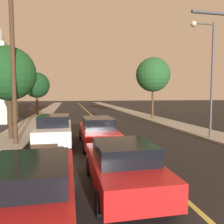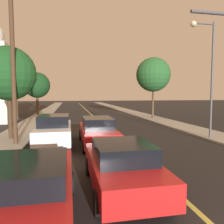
# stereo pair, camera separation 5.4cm
# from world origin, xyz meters

# --- Properties ---
(road_surface) EXTENTS (10.90, 80.00, 0.01)m
(road_surface) POSITION_xyz_m (0.00, 36.00, 0.01)
(road_surface) COLOR black
(road_surface) RESTS_ON ground
(sidewalk_left) EXTENTS (2.50, 80.00, 0.12)m
(sidewalk_left) POSITION_xyz_m (-6.70, 36.00, 0.06)
(sidewalk_left) COLOR #9E998E
(sidewalk_left) RESTS_ON ground
(sidewalk_right) EXTENTS (2.50, 80.00, 0.12)m
(sidewalk_right) POSITION_xyz_m (6.70, 36.00, 0.06)
(sidewalk_right) COLOR #9E998E
(sidewalk_right) RESTS_ON ground
(car_near_lane_front) EXTENTS (1.96, 4.33, 1.48)m
(car_near_lane_front) POSITION_xyz_m (-1.53, 4.41, 0.75)
(car_near_lane_front) COLOR red
(car_near_lane_front) RESTS_ON ground
(car_near_lane_second) EXTENTS (1.90, 5.16, 1.61)m
(car_near_lane_second) POSITION_xyz_m (-1.53, 10.24, 0.81)
(car_near_lane_second) COLOR red
(car_near_lane_second) RESTS_ON ground
(car_outer_lane_front) EXTENTS (1.96, 4.63, 1.52)m
(car_outer_lane_front) POSITION_xyz_m (-3.92, 2.96, 0.79)
(car_outer_lane_front) COLOR red
(car_outer_lane_front) RESTS_ON ground
(car_outer_lane_second) EXTENTS (1.98, 5.00, 1.71)m
(car_outer_lane_second) POSITION_xyz_m (-3.92, 11.03, 0.86)
(car_outer_lane_second) COLOR white
(car_outer_lane_second) RESTS_ON ground
(streetlamp_right) EXTENTS (1.64, 0.36, 7.22)m
(streetlamp_right) POSITION_xyz_m (5.43, 10.56, 4.72)
(streetlamp_right) COLOR #47474C
(streetlamp_right) RESTS_ON ground
(utility_pole_left) EXTENTS (1.60, 0.24, 8.61)m
(utility_pole_left) POSITION_xyz_m (-6.05, 11.10, 4.59)
(utility_pole_left) COLOR #422D1E
(utility_pole_left) RESTS_ON ground
(tree_left_near) EXTENTS (3.32, 3.32, 5.71)m
(tree_left_near) POSITION_xyz_m (-6.70, 12.71, 4.15)
(tree_left_near) COLOR #3D2B1C
(tree_left_near) RESTS_ON ground
(tree_left_far) EXTENTS (3.47, 3.47, 5.77)m
(tree_left_far) POSITION_xyz_m (-7.36, 29.52, 4.13)
(tree_left_far) COLOR #4C3823
(tree_left_far) RESTS_ON ground
(tree_right_near) EXTENTS (4.00, 4.00, 7.08)m
(tree_right_near) POSITION_xyz_m (6.63, 22.55, 5.19)
(tree_right_near) COLOR #4C3823
(tree_right_near) RESTS_ON ground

